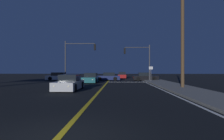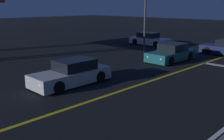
{
  "view_description": "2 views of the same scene",
  "coord_description": "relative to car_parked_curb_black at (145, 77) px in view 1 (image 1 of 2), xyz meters",
  "views": [
    {
      "loc": [
        1.53,
        -4.18,
        1.73
      ],
      "look_at": [
        0.61,
        22.53,
        1.75
      ],
      "focal_mm": 28.37,
      "sensor_mm": 36.0,
      "label": 1
    },
    {
      "loc": [
        8.5,
        3.02,
        4.22
      ],
      "look_at": [
        -0.71,
        12.28,
        0.96
      ],
      "focal_mm": 41.77,
      "sensor_mm": 36.0,
      "label": 2
    }
  ],
  "objects": [
    {
      "name": "traffic_signal_near_right",
      "position": [
        -1.07,
        -1.78,
        3.24
      ],
      "size": [
        4.12,
        0.28,
        5.71
      ],
      "rotation": [
        0.0,
        0.0,
        3.14
      ],
      "color": "#38383D",
      "rests_on": "ground"
    },
    {
      "name": "lane_line_center",
      "position": [
        -6.05,
        -14.04,
        -0.58
      ],
      "size": [
        0.2,
        38.98,
        0.01
      ],
      "primitive_type": "cube",
      "color": "gold",
      "rests_on": "ground"
    },
    {
      "name": "car_far_approaching_white",
      "position": [
        -14.6,
        0.42,
        0.0
      ],
      "size": [
        4.57,
        1.84,
        1.34
      ],
      "rotation": [
        0.0,
        0.0,
        -1.57
      ],
      "color": "silver",
      "rests_on": "ground"
    },
    {
      "name": "traffic_signal_far_left",
      "position": [
        -10.86,
        -3.18,
        3.56
      ],
      "size": [
        4.71,
        0.28,
        6.14
      ],
      "color": "#38383D",
      "rests_on": "ground"
    },
    {
      "name": "stop_bar",
      "position": [
        -3.22,
        -4.08,
        -0.58
      ],
      "size": [
        5.66,
        0.5,
        0.01
      ],
      "primitive_type": "cube",
      "color": "white",
      "rests_on": "ground"
    },
    {
      "name": "car_lead_oncoming_red",
      "position": [
        -3.65,
        8.46,
        -0.0
      ],
      "size": [
        1.9,
        4.3,
        1.34
      ],
      "rotation": [
        0.0,
        0.0,
        -0.03
      ],
      "color": "maroon",
      "rests_on": "ground"
    },
    {
      "name": "sidewalk_right",
      "position": [
        1.21,
        -14.04,
        -0.51
      ],
      "size": [
        3.2,
        41.27,
        0.15
      ],
      "primitive_type": "cube",
      "color": "slate",
      "rests_on": "ground"
    },
    {
      "name": "lane_line_edge_right",
      "position": [
        -0.64,
        -14.04,
        -0.58
      ],
      "size": [
        0.16,
        38.98,
        0.01
      ],
      "primitive_type": "cube",
      "color": "white",
      "rests_on": "ground"
    },
    {
      "name": "street_sign_corner",
      "position": [
        0.11,
        -4.58,
        0.97
      ],
      "size": [
        0.56,
        0.1,
        2.29
      ],
      "color": "slate",
      "rests_on": "ground"
    },
    {
      "name": "car_following_oncoming_silver",
      "position": [
        -8.8,
        -14.29,
        0.0
      ],
      "size": [
        1.89,
        4.52,
        1.34
      ],
      "rotation": [
        0.0,
        0.0,
        3.15
      ],
      "color": "#B2B5BA",
      "rests_on": "ground"
    },
    {
      "name": "car_mid_block_teal",
      "position": [
        -8.34,
        -5.11,
        0.0
      ],
      "size": [
        1.99,
        4.39,
        1.34
      ],
      "rotation": [
        0.0,
        0.0,
        3.14
      ],
      "color": "#195960",
      "rests_on": "ground"
    },
    {
      "name": "car_parked_curb_black",
      "position": [
        0.0,
        0.0,
        0.0
      ],
      "size": [
        4.19,
        2.11,
        1.34
      ],
      "rotation": [
        0.0,
        0.0,
        -1.61
      ],
      "color": "black",
      "rests_on": "ground"
    },
    {
      "name": "car_side_waiting_navy",
      "position": [
        -6.22,
        0.34,
        -0.0
      ],
      "size": [
        4.23,
        1.95,
        1.34
      ],
      "rotation": [
        0.0,
        0.0,
        1.56
      ],
      "color": "navy",
      "rests_on": "ground"
    },
    {
      "name": "utility_pole_right",
      "position": [
        1.51,
        -12.95,
        5.18
      ],
      "size": [
        1.46,
        0.32,
        11.23
      ],
      "color": "#4C3823",
      "rests_on": "ground"
    }
  ]
}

